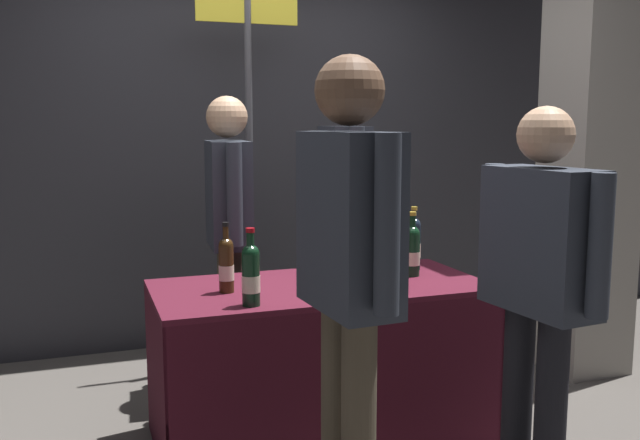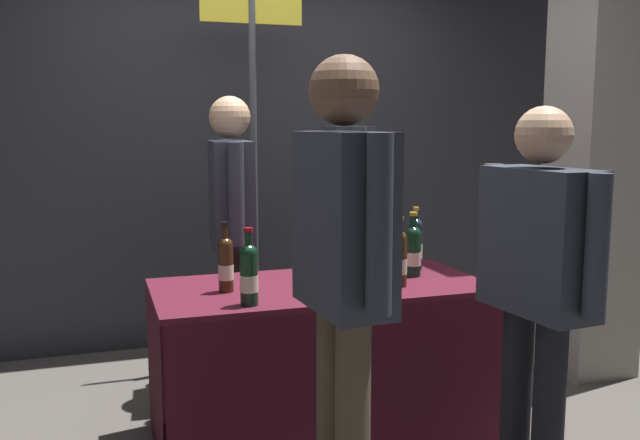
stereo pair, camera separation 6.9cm
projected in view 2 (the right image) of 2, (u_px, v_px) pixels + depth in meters
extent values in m
plane|color=#514C47|center=(320.00, 435.00, 3.28)|extent=(12.00, 12.00, 0.00)
cube|color=#2D2D33|center=(244.00, 108.00, 4.60)|extent=(7.55, 0.12, 3.16)
cube|color=gray|center=(600.00, 68.00, 3.90)|extent=(0.43, 0.43, 3.57)
cube|color=#4C1423|center=(320.00, 287.00, 3.17)|extent=(1.52, 0.73, 0.02)
cube|color=#3E101D|center=(347.00, 391.00, 2.89)|extent=(1.52, 0.01, 0.71)
cube|color=#3E101D|center=(298.00, 340.00, 3.56)|extent=(1.52, 0.01, 0.71)
cube|color=#3E101D|center=(156.00, 382.00, 2.99)|extent=(0.01, 0.73, 0.71)
cube|color=#3E101D|center=(462.00, 347.00, 3.46)|extent=(0.01, 0.73, 0.71)
cylinder|color=black|center=(413.00, 255.00, 3.32)|extent=(0.08, 0.08, 0.21)
sphere|color=black|center=(413.00, 234.00, 3.31)|extent=(0.08, 0.08, 0.08)
cylinder|color=black|center=(413.00, 225.00, 3.30)|extent=(0.03, 0.03, 0.09)
cylinder|color=#B7932D|center=(414.00, 214.00, 3.30)|extent=(0.04, 0.04, 0.02)
cylinder|color=beige|center=(413.00, 259.00, 3.33)|extent=(0.08, 0.08, 0.07)
cylinder|color=#38230F|center=(226.00, 268.00, 3.01)|extent=(0.07, 0.07, 0.21)
sphere|color=#38230F|center=(225.00, 245.00, 3.00)|extent=(0.06, 0.06, 0.06)
cylinder|color=#38230F|center=(225.00, 235.00, 2.99)|extent=(0.03, 0.03, 0.08)
cylinder|color=black|center=(225.00, 224.00, 2.99)|extent=(0.03, 0.03, 0.02)
cylinder|color=beige|center=(226.00, 272.00, 3.02)|extent=(0.07, 0.07, 0.07)
cylinder|color=#38230F|center=(399.00, 262.00, 3.12)|extent=(0.07, 0.07, 0.22)
sphere|color=#38230F|center=(399.00, 238.00, 3.10)|extent=(0.07, 0.07, 0.07)
cylinder|color=#38230F|center=(399.00, 229.00, 3.10)|extent=(0.03, 0.03, 0.08)
cylinder|color=#B7932D|center=(400.00, 218.00, 3.09)|extent=(0.04, 0.04, 0.02)
cylinder|color=beige|center=(399.00, 266.00, 3.12)|extent=(0.08, 0.08, 0.07)
cylinder|color=#192333|center=(415.00, 247.00, 3.47)|extent=(0.07, 0.07, 0.23)
sphere|color=#192333|center=(416.00, 225.00, 3.45)|extent=(0.07, 0.07, 0.07)
cylinder|color=#192333|center=(416.00, 218.00, 3.45)|extent=(0.03, 0.03, 0.07)
cylinder|color=#B7932D|center=(416.00, 209.00, 3.44)|extent=(0.03, 0.03, 0.02)
cylinder|color=beige|center=(415.00, 251.00, 3.47)|extent=(0.07, 0.07, 0.07)
cylinder|color=#38230F|center=(363.00, 255.00, 3.22)|extent=(0.07, 0.07, 0.25)
sphere|color=#38230F|center=(364.00, 229.00, 3.20)|extent=(0.07, 0.07, 0.07)
cylinder|color=#38230F|center=(364.00, 220.00, 3.20)|extent=(0.03, 0.03, 0.09)
cylinder|color=maroon|center=(364.00, 209.00, 3.19)|extent=(0.03, 0.03, 0.02)
cylinder|color=beige|center=(363.00, 259.00, 3.22)|extent=(0.08, 0.08, 0.08)
cylinder|color=black|center=(249.00, 279.00, 2.79)|extent=(0.07, 0.07, 0.22)
sphere|color=black|center=(249.00, 253.00, 2.77)|extent=(0.07, 0.07, 0.07)
cylinder|color=black|center=(248.00, 243.00, 2.77)|extent=(0.03, 0.03, 0.09)
cylinder|color=maroon|center=(248.00, 230.00, 2.76)|extent=(0.04, 0.04, 0.02)
cylinder|color=beige|center=(249.00, 283.00, 2.79)|extent=(0.08, 0.08, 0.07)
cylinder|color=silver|center=(354.00, 271.00, 3.45)|extent=(0.07, 0.07, 0.00)
cylinder|color=silver|center=(354.00, 265.00, 3.45)|extent=(0.01, 0.01, 0.06)
cone|color=silver|center=(354.00, 253.00, 3.44)|extent=(0.07, 0.07, 0.06)
cylinder|color=#590C19|center=(354.00, 256.00, 3.44)|extent=(0.04, 0.04, 0.01)
cylinder|color=slate|center=(371.00, 274.00, 3.05)|extent=(0.10, 0.10, 0.14)
cylinder|color=#38722D|center=(372.00, 250.00, 3.04)|extent=(0.04, 0.03, 0.21)
ellipsoid|color=gold|center=(370.00, 227.00, 3.01)|extent=(0.03, 0.03, 0.05)
cylinder|color=#38722D|center=(371.00, 252.00, 3.04)|extent=(0.03, 0.02, 0.20)
ellipsoid|color=#E05B1E|center=(369.00, 229.00, 3.03)|extent=(0.03, 0.03, 0.05)
cylinder|color=#38722D|center=(373.00, 246.00, 3.04)|extent=(0.05, 0.04, 0.25)
ellipsoid|color=#E05B1E|center=(376.00, 218.00, 3.04)|extent=(0.03, 0.03, 0.05)
cylinder|color=#4C4233|center=(232.00, 313.00, 3.90)|extent=(0.12, 0.12, 0.81)
cylinder|color=#4C4233|center=(235.00, 321.00, 3.74)|extent=(0.12, 0.12, 0.81)
cube|color=#2D333D|center=(231.00, 194.00, 3.73)|extent=(0.24, 0.43, 0.57)
sphere|color=tan|center=(230.00, 117.00, 3.67)|extent=(0.22, 0.22, 0.22)
cylinder|color=#2D333D|center=(226.00, 186.00, 3.96)|extent=(0.08, 0.08, 0.53)
cylinder|color=#2D333D|center=(236.00, 194.00, 3.48)|extent=(0.08, 0.08, 0.53)
cylinder|color=black|center=(343.00, 305.00, 4.00)|extent=(0.12, 0.12, 0.86)
cylinder|color=black|center=(350.00, 313.00, 3.83)|extent=(0.12, 0.12, 0.86)
cube|color=#2D333D|center=(347.00, 181.00, 3.81)|extent=(0.27, 0.47, 0.61)
sphere|color=#8C664C|center=(347.00, 101.00, 3.75)|extent=(0.24, 0.24, 0.24)
cylinder|color=#2D333D|center=(337.00, 173.00, 4.07)|extent=(0.08, 0.08, 0.56)
cylinder|color=#2D333D|center=(358.00, 181.00, 3.54)|extent=(0.08, 0.08, 0.56)
cylinder|color=#4C4233|center=(353.00, 436.00, 2.32)|extent=(0.12, 0.12, 0.85)
cylinder|color=#4C4233|center=(333.00, 416.00, 2.48)|extent=(0.12, 0.12, 0.85)
cube|color=#2D333D|center=(343.00, 222.00, 2.30)|extent=(0.24, 0.45, 0.60)
sphere|color=brown|center=(344.00, 90.00, 2.24)|extent=(0.23, 0.23, 0.23)
cylinder|color=#2D333D|center=(379.00, 225.00, 2.05)|extent=(0.08, 0.08, 0.55)
cylinder|color=#2D333D|center=(315.00, 206.00, 2.54)|extent=(0.08, 0.08, 0.55)
cylinder|color=black|center=(548.00, 417.00, 2.57)|extent=(0.12, 0.12, 0.77)
cylinder|color=black|center=(516.00, 399.00, 2.73)|extent=(0.12, 0.12, 0.77)
cube|color=#2D333D|center=(539.00, 241.00, 2.56)|extent=(0.25, 0.49, 0.54)
sphere|color=tan|center=(544.00, 135.00, 2.51)|extent=(0.21, 0.21, 0.21)
cylinder|color=#2D333D|center=(597.00, 247.00, 2.30)|extent=(0.08, 0.08, 0.50)
cylinder|color=#2D333D|center=(492.00, 225.00, 2.81)|extent=(0.08, 0.08, 0.50)
cylinder|color=#47474C|center=(254.00, 181.00, 4.20)|extent=(0.04, 0.04, 2.25)
cube|color=yellow|center=(252.00, 10.00, 4.06)|extent=(0.62, 0.02, 0.16)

